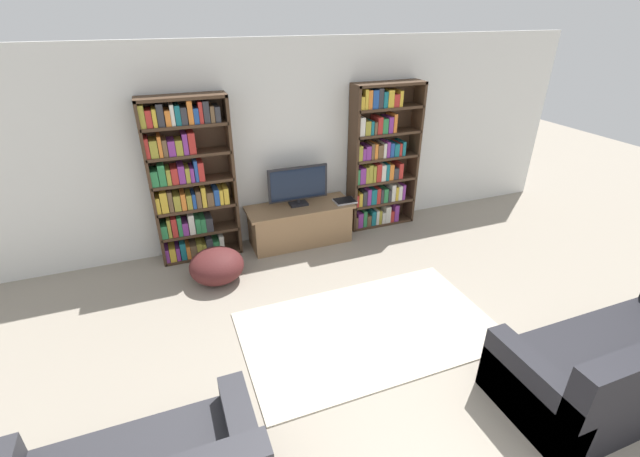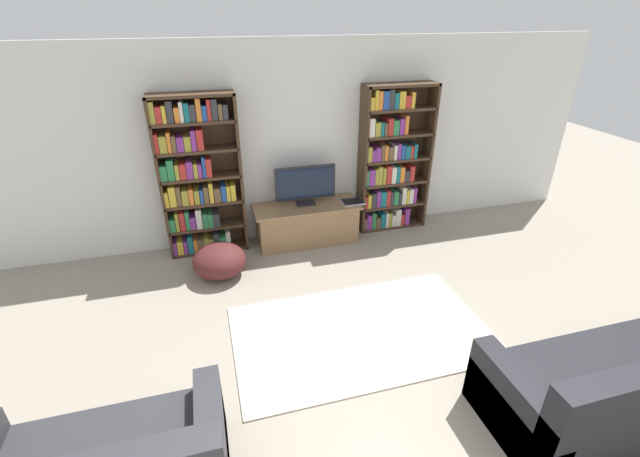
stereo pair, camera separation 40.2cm
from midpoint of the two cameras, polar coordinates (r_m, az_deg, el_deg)
wall_back at (r=5.73m, az=-1.98°, el=11.19°), size 8.80×0.06×2.60m
bookshelf_left at (r=5.50m, az=-14.07°, el=6.55°), size 1.00×0.30×2.04m
bookshelf_right at (r=6.12m, az=11.27°, el=8.64°), size 1.00×0.30×2.04m
tv_stand at (r=5.84m, az=0.19°, el=0.67°), size 1.42×0.54×0.54m
television at (r=5.65m, az=0.08°, el=5.86°), size 0.81×0.16×0.53m
laptop at (r=5.83m, az=6.33°, el=3.50°), size 0.29×0.22×0.03m
area_rug at (r=4.44m, az=8.15°, el=-13.58°), size 2.52×1.48×0.02m
couch_right_sofa at (r=4.31m, az=37.41°, el=-16.73°), size 2.02×0.91×0.87m
beanbag_ottoman at (r=5.23m, az=-11.14°, el=-4.28°), size 0.63×0.63×0.39m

